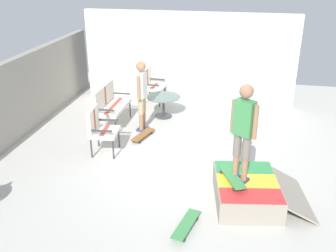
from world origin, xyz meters
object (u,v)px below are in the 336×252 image
object	(u,v)px
person_watching	(142,91)
skate_ramp	(248,191)
patio_table	(164,102)
skateboard_spare	(186,225)
patio_chair_near_house	(150,83)
person_skater	(243,127)
skateboard_by_bench	(143,135)
patio_bench	(109,102)
patio_chair_by_wall	(99,126)
skateboard_on_ramp	(232,177)

from	to	relation	value
person_watching	skate_ramp	bearing A→B (deg)	-134.93
patio_table	skateboard_spare	xyz separation A→B (m)	(-4.45, -1.30, -0.32)
patio_chair_near_house	person_skater	size ratio (longest dim) A/B	0.60
patio_chair_near_house	skateboard_by_bench	xyz separation A→B (m)	(-2.36, -0.39, -0.53)
skate_ramp	patio_bench	size ratio (longest dim) A/B	1.42
person_skater	skateboard_by_bench	size ratio (longest dim) A/B	2.08
patio_chair_by_wall	skateboard_on_ramp	distance (m)	3.15
patio_chair_by_wall	skateboard_on_ramp	size ratio (longest dim) A/B	1.26
patio_table	patio_chair_by_wall	bearing A→B (deg)	157.76
skateboard_by_bench	person_skater	bearing A→B (deg)	-133.36
patio_chair_by_wall	skateboard_by_bench	xyz separation A→B (m)	(0.86, -0.72, -0.53)
patio_bench	skateboard_spare	bearing A→B (deg)	-145.50
patio_chair_near_house	person_skater	xyz separation A→B (m)	(-4.50, -2.65, 0.80)
patio_table	skateboard_by_bench	xyz separation A→B (m)	(-1.39, 0.20, -0.32)
patio_chair_by_wall	person_watching	xyz separation A→B (m)	(1.31, -0.59, 0.39)
patio_bench	patio_table	size ratio (longest dim) A/B	1.39
patio_chair_near_house	skateboard_on_ramp	world-z (taller)	patio_chair_near_house
skateboard_spare	skateboard_on_ramp	distance (m)	1.16
patio_bench	person_watching	bearing A→B (deg)	-99.52
person_watching	person_skater	xyz separation A→B (m)	(-2.59, -2.39, 0.41)
person_skater	skateboard_by_bench	distance (m)	3.38
skate_ramp	skateboard_on_ramp	xyz separation A→B (m)	(-0.08, 0.29, 0.29)
patio_chair_by_wall	skateboard_by_bench	bearing A→B (deg)	-39.81
skateboard_spare	patio_table	bearing A→B (deg)	16.32
patio_table	skateboard_spare	distance (m)	4.64
patio_table	skateboard_on_ramp	distance (m)	4.07
patio_chair_near_house	skateboard_on_ramp	distance (m)	5.20
patio_bench	person_skater	xyz separation A→B (m)	(-2.74, -3.27, 0.80)
skateboard_spare	skate_ramp	bearing A→B (deg)	-44.05
patio_chair_near_house	patio_table	world-z (taller)	patio_chair_near_house
skateboard_on_ramp	patio_chair_near_house	bearing A→B (deg)	29.12
patio_chair_by_wall	skateboard_by_bench	world-z (taller)	patio_chair_by_wall
patio_chair_by_wall	skateboard_spare	world-z (taller)	patio_chair_by_wall
patio_chair_by_wall	skateboard_spare	size ratio (longest dim) A/B	1.24
patio_chair_near_house	skateboard_spare	size ratio (longest dim) A/B	1.24
patio_chair_by_wall	person_skater	world-z (taller)	person_skater
patio_table	skateboard_spare	bearing A→B (deg)	-163.68
patio_bench	person_watching	size ratio (longest dim) A/B	0.73
skate_ramp	person_watching	world-z (taller)	person_watching
skate_ramp	patio_chair_near_house	xyz separation A→B (m)	(4.46, 2.82, 0.41)
skateboard_on_ramp	person_watching	bearing A→B (deg)	40.70
person_skater	skateboard_spare	xyz separation A→B (m)	(-0.92, 0.76, -1.33)
person_watching	skateboard_on_ramp	world-z (taller)	person_watching
patio_chair_by_wall	person_skater	distance (m)	3.34
skate_ramp	person_skater	size ratio (longest dim) A/B	1.05
patio_table	skateboard_on_ramp	xyz separation A→B (m)	(-3.57, -1.94, 0.10)
patio_chair_by_wall	patio_table	distance (m)	2.44
patio_bench	patio_chair_by_wall	distance (m)	1.49
patio_chair_by_wall	person_watching	size ratio (longest dim) A/B	0.59
skate_ramp	skateboard_by_bench	bearing A→B (deg)	49.21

